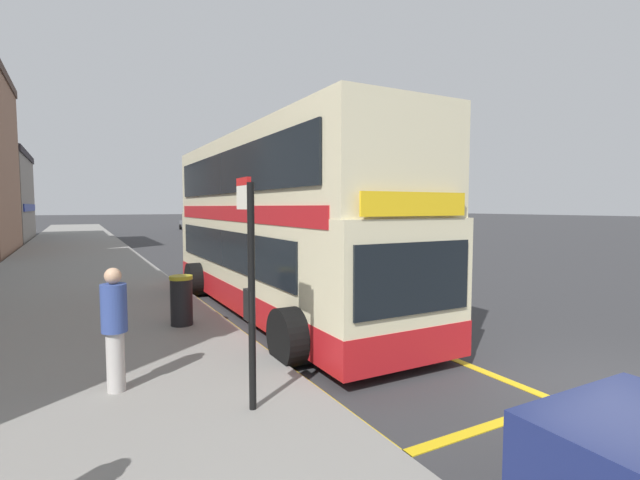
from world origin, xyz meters
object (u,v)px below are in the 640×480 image
(parked_car_grey_behind, at_px, (191,223))
(litter_bin, at_px, (181,300))
(parked_car_navy_distant, at_px, (208,225))
(parked_car_navy_ahead, at_px, (284,237))
(pedestrian_further_back, at_px, (114,324))
(bus_stop_sign, at_px, (249,276))
(double_decker_bus, at_px, (276,231))

(parked_car_grey_behind, relative_size, litter_bin, 3.93)
(parked_car_navy_distant, relative_size, parked_car_navy_ahead, 1.00)
(parked_car_grey_behind, xyz_separation_m, parked_car_navy_distant, (0.30, -6.50, 0.00))
(parked_car_navy_ahead, height_order, pedestrian_further_back, pedestrian_further_back)
(bus_stop_sign, height_order, litter_bin, bus_stop_sign)
(parked_car_navy_ahead, bearing_deg, parked_car_grey_behind, 87.23)
(parked_car_grey_behind, relative_size, pedestrian_further_back, 2.45)
(parked_car_grey_behind, bearing_deg, parked_car_navy_ahead, -92.08)
(bus_stop_sign, bearing_deg, parked_car_grey_behind, 78.34)
(bus_stop_sign, height_order, parked_car_grey_behind, bus_stop_sign)
(parked_car_navy_distant, distance_m, parked_car_navy_ahead, 20.42)
(parked_car_grey_behind, height_order, parked_car_navy_distant, same)
(double_decker_bus, bearing_deg, parked_car_grey_behind, 80.30)
(bus_stop_sign, relative_size, pedestrian_further_back, 1.69)
(parked_car_navy_distant, bearing_deg, pedestrian_further_back, 75.35)
(parked_car_grey_behind, xyz_separation_m, litter_bin, (-9.73, -42.92, -0.12))
(parked_car_grey_behind, bearing_deg, double_decker_bus, -101.30)
(bus_stop_sign, distance_m, parked_car_grey_behind, 48.41)
(bus_stop_sign, xyz_separation_m, parked_car_navy_distant, (10.09, 40.90, -1.02))
(parked_car_navy_distant, height_order, parked_car_navy_ahead, same)
(double_decker_bus, distance_m, parked_car_navy_distant, 36.44)
(double_decker_bus, xyz_separation_m, bus_stop_sign, (-2.58, -5.27, -0.24))
(pedestrian_further_back, xyz_separation_m, litter_bin, (1.52, 3.13, -0.40))
(parked_car_navy_distant, height_order, pedestrian_further_back, pedestrian_further_back)
(litter_bin, bearing_deg, parked_car_navy_distant, 74.59)
(pedestrian_further_back, bearing_deg, double_decker_bus, 44.10)
(parked_car_navy_ahead, xyz_separation_m, pedestrian_further_back, (-11.03, -19.14, 0.27))
(parked_car_navy_distant, relative_size, pedestrian_further_back, 2.45)
(bus_stop_sign, relative_size, parked_car_navy_distant, 0.69)
(bus_stop_sign, relative_size, parked_car_navy_ahead, 0.69)
(double_decker_bus, bearing_deg, litter_bin, -162.67)
(double_decker_bus, xyz_separation_m, pedestrian_further_back, (-4.05, -3.92, -0.99))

